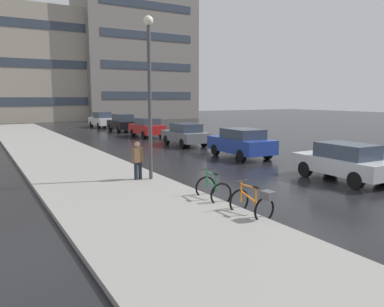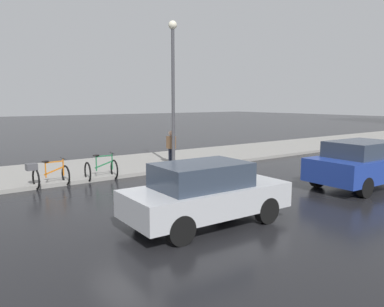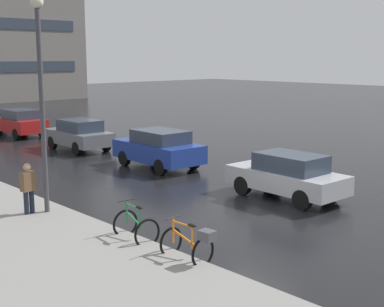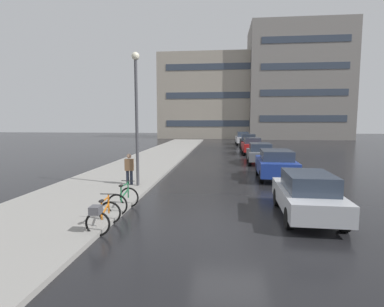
% 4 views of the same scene
% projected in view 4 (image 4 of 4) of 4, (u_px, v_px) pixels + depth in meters
% --- Properties ---
extents(ground_plane, '(140.00, 140.00, 0.00)m').
position_uv_depth(ground_plane, '(230.00, 219.00, 9.75)').
color(ground_plane, black).
extents(sidewalk_kerb, '(4.80, 60.00, 0.14)m').
position_uv_depth(sidewalk_kerb, '(138.00, 167.00, 20.26)').
color(sidewalk_kerb, gray).
rests_on(sidewalk_kerb, ground).
extents(bicycle_nearest, '(0.76, 1.35, 0.97)m').
position_uv_depth(bicycle_nearest, '(102.00, 215.00, 8.56)').
color(bicycle_nearest, black).
rests_on(bicycle_nearest, ground).
extents(bicycle_second, '(0.83, 1.13, 1.01)m').
position_uv_depth(bicycle_second, '(123.00, 200.00, 10.52)').
color(bicycle_second, black).
rests_on(bicycle_second, ground).
extents(car_silver, '(1.85, 4.04, 1.50)m').
position_uv_depth(car_silver, '(307.00, 194.00, 9.81)').
color(car_silver, '#B2B5BA').
rests_on(car_silver, ground).
extents(car_blue, '(2.07, 4.12, 1.60)m').
position_uv_depth(car_blue, '(276.00, 164.00, 16.44)').
color(car_blue, navy).
rests_on(car_blue, ground).
extents(car_grey, '(1.90, 3.99, 1.53)m').
position_uv_depth(car_grey, '(260.00, 153.00, 22.42)').
color(car_grey, slate).
rests_on(car_grey, ground).
extents(car_red, '(1.84, 3.75, 1.58)m').
position_uv_depth(car_red, '(252.00, 146.00, 28.78)').
color(car_red, '#AD1919').
rests_on(car_red, ground).
extents(car_black, '(1.98, 4.40, 1.68)m').
position_uv_depth(car_black, '(248.00, 141.00, 34.91)').
color(car_black, black).
rests_on(car_black, ground).
extents(car_white, '(1.81, 4.34, 1.71)m').
position_uv_depth(car_white, '(242.00, 138.00, 40.61)').
color(car_white, silver).
rests_on(car_white, ground).
extents(pedestrian, '(0.42, 0.28, 1.62)m').
position_uv_depth(pedestrian, '(129.00, 168.00, 14.28)').
color(pedestrian, '#1E2333').
rests_on(pedestrian, ground).
extents(streetlamp, '(0.36, 0.36, 6.26)m').
position_uv_depth(streetlamp, '(136.00, 106.00, 13.73)').
color(streetlamp, '#424247').
rests_on(streetlamp, ground).
extents(building_facade_main, '(19.08, 10.23, 15.33)m').
position_uv_depth(building_facade_main, '(211.00, 98.00, 57.45)').
color(building_facade_main, '#9E9384').
rests_on(building_facade_main, ground).
extents(building_facade_side, '(17.18, 10.31, 19.95)m').
position_uv_depth(building_facade_side, '(297.00, 83.00, 54.04)').
color(building_facade_side, gray).
rests_on(building_facade_side, ground).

